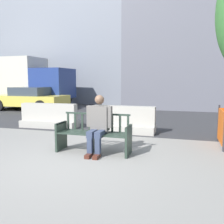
{
  "coord_description": "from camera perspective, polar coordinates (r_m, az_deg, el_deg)",
  "views": [
    {
      "loc": [
        2.15,
        -4.39,
        1.64
      ],
      "look_at": [
        0.18,
        2.33,
        0.75
      ],
      "focal_mm": 40.0,
      "sensor_mm": 36.0,
      "label": 1
    }
  ],
  "objects": [
    {
      "name": "seated_person",
      "position": [
        5.58,
        -3.13,
        -2.56
      ],
      "size": [
        0.58,
        0.72,
        1.31
      ],
      "color": "#66605B",
      "rests_on": "ground"
    },
    {
      "name": "street_bench",
      "position": [
        5.74,
        -4.17,
        -5.29
      ],
      "size": [
        1.69,
        0.54,
        0.88
      ],
      "color": "#28382D",
      "rests_on": "ground"
    },
    {
      "name": "jersey_barrier_centre",
      "position": [
        7.9,
        2.62,
        -2.23
      ],
      "size": [
        2.0,
        0.68,
        0.84
      ],
      "color": "#ADA89E",
      "rests_on": "ground"
    },
    {
      "name": "delivery_truck",
      "position": [
        17.17,
        -20.86,
        6.93
      ],
      "size": [
        6.84,
        2.44,
        3.05
      ],
      "color": "navy",
      "rests_on": "ground"
    },
    {
      "name": "car_taxi_near",
      "position": [
        14.59,
        -18.34,
        2.95
      ],
      "size": [
        4.2,
        1.99,
        1.28
      ],
      "color": "#DBC64C",
      "rests_on": "ground"
    },
    {
      "name": "ground_plane",
      "position": [
        5.15,
        -9.41,
        -11.4
      ],
      "size": [
        200.0,
        200.0,
        0.0
      ],
      "primitive_type": "plane",
      "color": "gray"
    },
    {
      "name": "jersey_barrier_left",
      "position": [
        9.01,
        -14.14,
        -1.27
      ],
      "size": [
        2.02,
        0.75,
        0.84
      ],
      "color": "#ADA89E",
      "rests_on": "ground"
    },
    {
      "name": "building_centre_left",
      "position": [
        24.88,
        -13.92,
        22.39
      ],
      "size": [
        16.38,
        9.8,
        16.45
      ],
      "color": "gray",
      "rests_on": "ground"
    },
    {
      "name": "street_asphalt",
      "position": [
        13.36,
        6.98,
        0.16
      ],
      "size": [
        120.0,
        12.0,
        0.01
      ],
      "primitive_type": "cube",
      "color": "#333335",
      "rests_on": "ground"
    }
  ]
}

